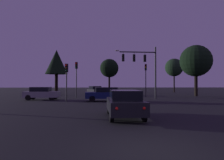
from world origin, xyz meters
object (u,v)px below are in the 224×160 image
car_far_lane (95,90)px  tree_left_far (109,68)px  tree_behind_sign (196,61)px  tree_center_horizon (174,68)px  traffic_light_corner_left (146,74)px  car_crossing_right (42,93)px  tree_right_cluster (56,62)px  car_nearside_lane (124,103)px  traffic_light_corner_right (76,73)px  traffic_signal_mast_arm (143,63)px  car_crossing_left (105,94)px  traffic_light_median (66,75)px

car_far_lane → tree_left_far: size_ratio=0.60×
tree_behind_sign → tree_center_horizon: size_ratio=1.04×
traffic_light_corner_left → tree_left_far: (-4.75, 14.59, 1.91)m
car_crossing_right → tree_center_horizon: bearing=41.7°
tree_left_far → tree_right_cluster: (-9.15, -9.47, 0.22)m
car_nearside_lane → tree_right_cluster: tree_right_cluster is taller
car_far_lane → tree_left_far: tree_left_far is taller
traffic_light_corner_left → car_crossing_right: size_ratio=1.17×
car_crossing_right → car_nearside_lane: bearing=-57.6°
car_nearside_lane → tree_center_horizon: 37.36m
traffic_light_corner_right → car_nearside_lane: 17.32m
traffic_light_corner_left → traffic_light_corner_right: size_ratio=0.98×
car_nearside_lane → tree_left_far: size_ratio=0.64×
traffic_signal_mast_arm → tree_center_horizon: tree_center_horizon is taller
car_crossing_left → car_crossing_right: size_ratio=1.09×
car_far_lane → tree_center_horizon: tree_center_horizon is taller
traffic_light_median → traffic_signal_mast_arm: bearing=23.3°
traffic_signal_mast_arm → tree_behind_sign: bearing=29.9°
traffic_light_corner_right → tree_behind_sign: tree_behind_sign is taller
tree_behind_sign → tree_left_far: (-12.86, 13.15, -0.16)m
car_nearside_lane → tree_center_horizon: tree_center_horizon is taller
car_crossing_right → car_far_lane: (5.97, 10.64, -0.00)m
traffic_light_corner_left → car_far_lane: 9.80m
car_crossing_right → tree_center_horizon: tree_center_horizon is taller
traffic_light_median → tree_left_far: (5.32, 22.32, 2.41)m
car_nearside_lane → car_far_lane: 23.90m
traffic_light_corner_right → tree_right_cluster: bearing=121.8°
tree_center_horizon → tree_behind_sign: bearing=-97.0°
traffic_light_corner_left → tree_left_far: bearing=108.0°
car_crossing_left → car_nearside_lane: bearing=-85.4°
car_nearside_lane → tree_right_cluster: 25.15m
traffic_signal_mast_arm → traffic_light_corner_left: 4.24m
traffic_signal_mast_arm → car_crossing_left: (-4.79, -3.15, -3.71)m
car_far_lane → tree_center_horizon: 20.64m
car_crossing_left → car_far_lane: bearing=96.6°
traffic_light_median → car_nearside_lane: traffic_light_median is taller
traffic_light_corner_left → tree_right_cluster: bearing=159.8°
tree_behind_sign → car_crossing_right: bearing=-163.8°
car_crossing_left → tree_left_far: (1.24, 21.64, 4.47)m
traffic_light_corner_left → tree_behind_sign: size_ratio=0.60×
traffic_light_corner_right → car_crossing_right: traffic_light_corner_right is taller
car_far_lane → traffic_light_corner_left: bearing=-37.8°
car_crossing_right → traffic_signal_mast_arm: bearing=4.3°
car_nearside_lane → tree_center_horizon: (14.98, 33.89, 4.79)m
tree_behind_sign → tree_center_horizon: bearing=83.0°
tree_behind_sign → traffic_light_corner_right: bearing=-170.6°
traffic_light_median → car_nearside_lane: bearing=-64.2°
traffic_light_corner_right → car_crossing_left: bearing=-55.5°
traffic_signal_mast_arm → tree_right_cluster: bearing=144.6°
tree_right_cluster → tree_left_far: bearing=46.0°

